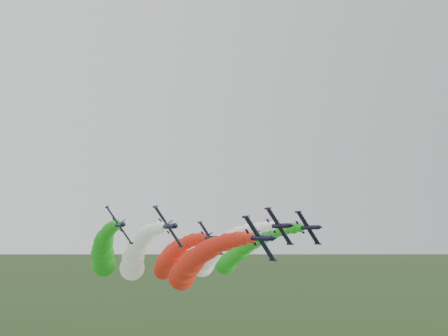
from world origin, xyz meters
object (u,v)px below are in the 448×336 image
(jet_inner_left, at_px, (135,257))
(jet_outer_left, at_px, (104,254))
(jet_inner_right, at_px, (212,255))
(jet_outer_right, at_px, (237,253))
(jet_lead, at_px, (191,266))
(jet_trail, at_px, (169,260))

(jet_inner_left, bearing_deg, jet_outer_left, 120.74)
(jet_inner_right, bearing_deg, jet_outer_right, 27.84)
(jet_outer_left, bearing_deg, jet_outer_right, -6.50)
(jet_inner_left, height_order, jet_outer_left, jet_outer_left)
(jet_lead, height_order, jet_outer_right, jet_outer_right)
(jet_inner_left, xyz_separation_m, jet_inner_right, (21.86, 0.88, 0.02))
(jet_inner_right, height_order, jet_outer_left, jet_outer_left)
(jet_inner_right, relative_size, jet_trail, 1.01)
(jet_inner_right, bearing_deg, jet_outer_left, 160.58)
(jet_inner_left, bearing_deg, jet_inner_right, 2.30)
(jet_lead, xyz_separation_m, jet_outer_right, (20.71, 17.10, 2.14))
(jet_outer_left, distance_m, jet_outer_right, 39.09)
(jet_inner_left, distance_m, jet_trail, 19.59)
(jet_inner_right, xyz_separation_m, jet_trail, (-8.45, 13.29, -1.89))
(jet_lead, relative_size, jet_inner_left, 1.00)
(jet_lead, relative_size, jet_outer_left, 1.00)
(jet_trail, bearing_deg, jet_outer_left, -170.55)
(jet_outer_right, bearing_deg, jet_inner_left, -168.76)
(jet_outer_left, distance_m, jet_trail, 20.27)
(jet_lead, distance_m, jet_trail, 24.89)
(jet_inner_left, height_order, jet_inner_right, jet_inner_right)
(jet_inner_left, relative_size, jet_outer_right, 1.00)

